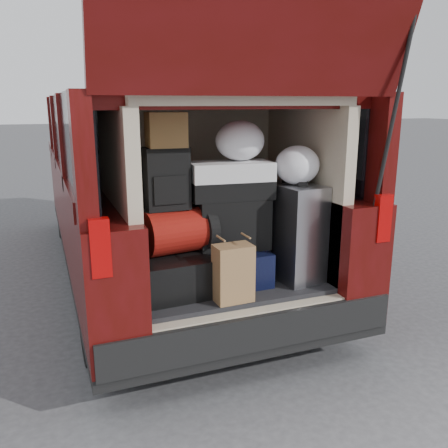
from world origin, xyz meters
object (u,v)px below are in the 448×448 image
(black_hardshell, at_px, (168,270))
(backpack, at_px, (166,179))
(silver_roller, at_px, (293,232))
(red_duffel, at_px, (179,231))
(kraft_bag, at_px, (233,273))
(black_soft_case, at_px, (232,223))
(navy_hardshell, at_px, (230,264))
(twotone_duffel, at_px, (231,180))

(black_hardshell, bearing_deg, backpack, 51.10)
(silver_roller, bearing_deg, red_duffel, 165.58)
(kraft_bag, relative_size, backpack, 0.91)
(black_hardshell, height_order, black_soft_case, black_soft_case)
(kraft_bag, relative_size, red_duffel, 0.82)
(kraft_bag, bearing_deg, silver_roller, 21.59)
(navy_hardshell, bearing_deg, red_duffel, -176.48)
(navy_hardshell, distance_m, twotone_duffel, 0.57)
(kraft_bag, distance_m, twotone_duffel, 0.63)
(silver_roller, bearing_deg, twotone_duffel, 155.74)
(kraft_bag, bearing_deg, backpack, 129.05)
(silver_roller, height_order, red_duffel, silver_roller)
(silver_roller, distance_m, backpack, 0.93)
(black_soft_case, height_order, twotone_duffel, twotone_duffel)
(kraft_bag, height_order, black_soft_case, black_soft_case)
(kraft_bag, bearing_deg, red_duffel, 125.19)
(silver_roller, distance_m, kraft_bag, 0.59)
(black_soft_case, bearing_deg, black_hardshell, -172.84)
(silver_roller, relative_size, red_duffel, 1.50)
(navy_hardshell, bearing_deg, backpack, 178.93)
(black_hardshell, bearing_deg, navy_hardshell, -3.13)
(twotone_duffel, bearing_deg, silver_roller, -10.89)
(navy_hardshell, height_order, red_duffel, red_duffel)
(navy_hardshell, distance_m, kraft_bag, 0.36)
(navy_hardshell, bearing_deg, black_hardshell, -179.64)
(silver_roller, relative_size, backpack, 1.68)
(navy_hardshell, height_order, twotone_duffel, twotone_duffel)
(silver_roller, relative_size, black_soft_case, 1.40)
(silver_roller, bearing_deg, kraft_bag, -164.28)
(black_soft_case, relative_size, twotone_duffel, 0.87)
(silver_roller, height_order, twotone_duffel, twotone_duffel)
(black_hardshell, distance_m, kraft_bag, 0.46)
(navy_hardshell, distance_m, backpack, 0.73)
(silver_roller, height_order, backpack, backpack)
(red_duffel, xyz_separation_m, black_soft_case, (0.38, 0.02, 0.01))
(navy_hardshell, relative_size, black_soft_case, 1.12)
(twotone_duffel, bearing_deg, red_duffel, -169.67)
(navy_hardshell, xyz_separation_m, red_duffel, (-0.36, -0.02, 0.27))
(black_soft_case, xyz_separation_m, backpack, (-0.44, 0.01, 0.32))
(navy_hardshell, distance_m, red_duffel, 0.45)
(navy_hardshell, bearing_deg, silver_roller, -13.86)
(black_soft_case, bearing_deg, navy_hardshell, -155.16)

